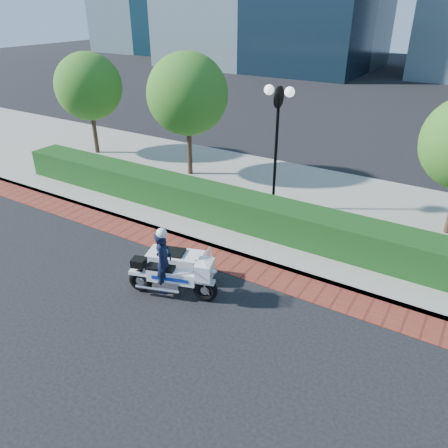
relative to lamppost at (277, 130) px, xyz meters
The scene contains 8 objects.
ground 6.07m from the lamppost, 100.89° to the right, with size 120.00×120.00×0.00m, color black.
brick_strip 4.84m from the lamppost, 105.12° to the right, with size 60.00×1.00×0.01m, color maroon.
sidewalk 3.16m from the lamppost, 141.34° to the left, with size 60.00×8.00×0.15m, color gray.
hedge_main 2.98m from the lamppost, 122.01° to the right, with size 18.00×1.20×1.00m, color black.
lamppost is the anchor object (origin of this frame).
tree_a 10.09m from the lamppost, behind, with size 3.00×3.00×4.58m.
tree_b 4.71m from the lamppost, 163.89° to the left, with size 3.20×3.20×4.89m.
police_motorcycle 5.93m from the lamppost, 92.21° to the right, with size 2.40×1.74×1.92m.
Camera 1 is at (6.85, -7.61, 6.76)m, focal length 35.00 mm.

